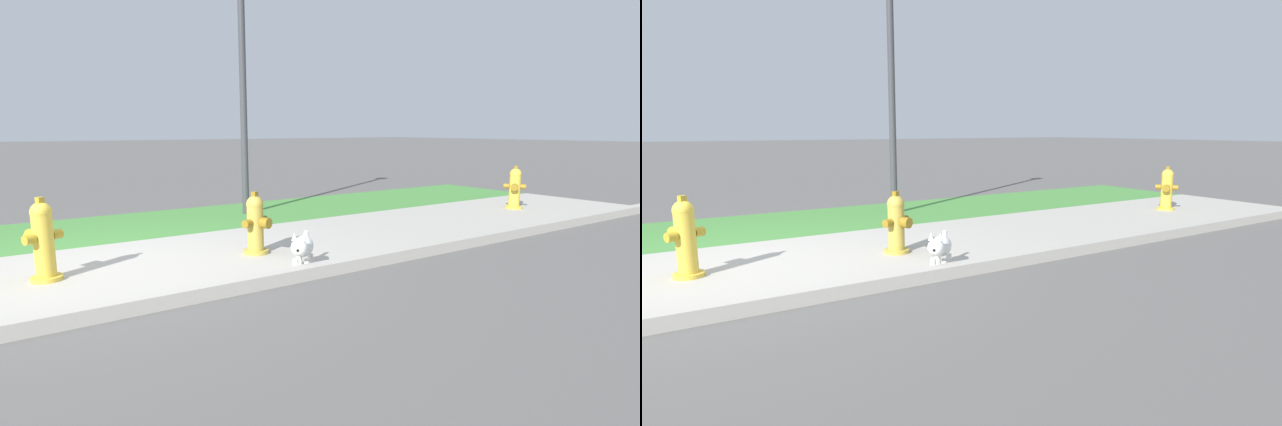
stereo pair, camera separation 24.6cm
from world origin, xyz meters
TOP-DOWN VIEW (x-y plane):
  - ground_plane at (0.00, 0.00)m, footprint 120.00×120.00m
  - sidewalk_pavement at (0.00, 0.00)m, footprint 18.00×2.43m
  - grass_verge at (0.00, 2.32)m, footprint 18.00×2.20m
  - street_curb at (0.00, -1.30)m, footprint 18.00×0.16m
  - fire_hydrant_near_corner at (6.92, 0.11)m, footprint 0.34×0.36m
  - fire_hydrant_mid_block at (-0.33, -0.01)m, footprint 0.35×0.33m
  - fire_hydrant_by_grass_verge at (1.72, -0.21)m, footprint 0.37×0.34m
  - small_white_dog at (1.80, -1.04)m, footprint 0.41×0.43m
  - street_lamp at (2.84, 2.33)m, footprint 0.32×0.32m

SIDE VIEW (x-z plane):
  - ground_plane at x=0.00m, z-range 0.00..0.00m
  - grass_verge at x=0.00m, z-range 0.00..0.01m
  - sidewalk_pavement at x=0.00m, z-range 0.00..0.01m
  - street_curb at x=0.00m, z-range 0.00..0.12m
  - small_white_dog at x=1.80m, z-range 0.02..0.44m
  - fire_hydrant_by_grass_verge at x=1.72m, z-range -0.02..0.69m
  - fire_hydrant_near_corner at x=6.92m, z-range -0.01..0.74m
  - fire_hydrant_mid_block at x=-0.33m, z-range -0.01..0.77m
  - street_lamp at x=2.84m, z-range 0.75..5.53m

